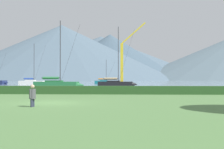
# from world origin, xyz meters

# --- Properties ---
(ground_plane) EXTENTS (1000.00, 1000.00, 0.00)m
(ground_plane) POSITION_xyz_m (0.00, 0.00, 0.00)
(ground_plane) COLOR #517A42
(harbor_water) EXTENTS (320.00, 246.00, 0.00)m
(harbor_water) POSITION_xyz_m (0.00, 137.00, 0.00)
(harbor_water) COLOR gray
(harbor_water) RESTS_ON ground_plane
(hedge_line) EXTENTS (80.00, 1.20, 0.84)m
(hedge_line) POSITION_xyz_m (0.00, 11.00, 0.42)
(hedge_line) COLOR #284C23
(hedge_line) RESTS_ON ground_plane
(sailboat_slip_3) EXTENTS (7.61, 2.87, 8.04)m
(sailboat_slip_3) POSITION_xyz_m (-2.52, 77.35, 0.61)
(sailboat_slip_3) COLOR #19707A
(sailboat_slip_3) RESTS_ON harbor_water
(sailboat_slip_4) EXTENTS (8.29, 2.77, 11.22)m
(sailboat_slip_4) POSITION_xyz_m (-6.54, 28.25, 0.69)
(sailboat_slip_4) COLOR #236B38
(sailboat_slip_4) RESTS_ON harbor_water
(sailboat_slip_5) EXTENTS (7.92, 2.65, 11.21)m
(sailboat_slip_5) POSITION_xyz_m (-20.88, 58.27, 0.67)
(sailboat_slip_5) COLOR white
(sailboat_slip_5) RESTS_ON harbor_water
(sailboat_slip_7) EXTENTS (7.81, 2.89, 11.82)m
(sailboat_slip_7) POSITION_xyz_m (2.80, 37.56, 0.66)
(sailboat_slip_7) COLOR black
(sailboat_slip_7) RESTS_ON harbor_water
(person_seated_viewer) EXTENTS (0.36, 0.56, 1.25)m
(person_seated_viewer) POSITION_xyz_m (-0.26, -2.68, 0.69)
(person_seated_viewer) COLOR #2D3347
(person_seated_viewer) RESTS_ON ground_plane
(dock_crane) EXTENTS (7.92, 2.00, 18.06)m
(dock_crane) POSITION_xyz_m (3.78, 64.69, 5.57)
(dock_crane) COLOR #333338
(dock_crane) RESTS_ON ground_plane
(distant_hill_west_ridge) EXTENTS (270.00, 270.00, 65.94)m
(distant_hill_west_ridge) POSITION_xyz_m (-73.14, 317.73, 32.97)
(distant_hill_west_ridge) COLOR #4C6070
(distant_hill_west_ridge) RESTS_ON ground_plane
(distant_hill_central_peak) EXTENTS (331.87, 331.87, 67.16)m
(distant_hill_central_peak) POSITION_xyz_m (-35.85, 419.76, 33.58)
(distant_hill_central_peak) COLOR #4C6070
(distant_hill_central_peak) RESTS_ON ground_plane
(distant_hill_far_shoulder) EXTENTS (190.64, 190.64, 59.83)m
(distant_hill_far_shoulder) POSITION_xyz_m (-17.55, 352.62, 29.91)
(distant_hill_far_shoulder) COLOR #425666
(distant_hill_far_shoulder) RESTS_ON ground_plane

